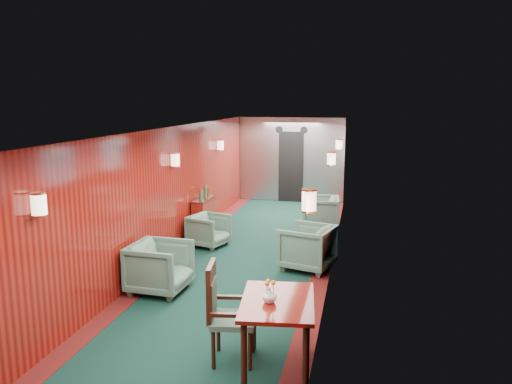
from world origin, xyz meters
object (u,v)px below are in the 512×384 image
dining_table (278,312)px  credenza (204,216)px  armchair_right_far (320,213)px  armchair_left_far (209,230)px  armchair_right_near (307,247)px  armchair_left_near (160,267)px  side_chair (224,309)px

dining_table → credenza: bearing=109.3°
credenza → armchair_right_far: credenza is taller
armchair_left_far → armchair_right_near: size_ratio=0.83×
credenza → armchair_left_near: size_ratio=1.28×
dining_table → armchair_left_near: size_ratio=1.38×
armchair_left_near → dining_table: bearing=-127.8°
armchair_right_far → dining_table: bearing=-4.0°
side_chair → armchair_left_far: size_ratio=1.61×
armchair_left_far → armchair_right_far: size_ratio=0.86×
side_chair → armchair_right_near: size_ratio=1.34×
side_chair → armchair_right_near: 3.33m
dining_table → armchair_right_near: bearing=84.2°
dining_table → credenza: size_ratio=1.08×
credenza → armchair_left_near: (0.35, -3.25, -0.03)m
dining_table → armchair_right_near: (-0.05, 3.38, -0.30)m
credenza → armchair_right_near: (2.43, -1.75, -0.03)m
dining_table → armchair_right_far: 6.13m
armchair_right_far → credenza: bearing=-72.2°
dining_table → armchair_right_far: bearing=83.9°
armchair_left_far → armchair_right_near: (2.07, -0.94, 0.07)m
side_chair → armchair_right_far: (0.58, 6.01, -0.24)m
side_chair → credenza: (-1.85, 5.02, -0.20)m
armchair_right_near → armchair_left_far: bearing=-98.5°
armchair_right_far → armchair_right_near: bearing=-4.4°
armchair_right_near → armchair_right_far: bearing=-163.9°
armchair_left_near → armchair_left_far: size_ratio=1.20×
side_chair → armchair_left_near: 2.33m
side_chair → credenza: bearing=101.8°
side_chair → armchair_right_near: (0.58, 3.27, -0.23)m
armchair_right_near → credenza: bearing=-109.7°
dining_table → side_chair: side_chair is taller
armchair_left_near → armchair_right_far: (2.08, 4.25, -0.01)m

